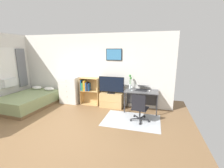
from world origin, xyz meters
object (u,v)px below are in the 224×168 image
Objects in this scene: dresser at (70,90)px; television at (111,85)px; bed at (29,100)px; desk at (142,94)px; bamboo_vase at (130,82)px; laptop at (142,88)px; office_chair at (139,107)px; computer_mouse at (150,91)px; tv_stand at (111,100)px; bookshelf at (88,89)px; wine_glass at (132,87)px.

dresser is 1.14× the size of television.
bed is 3.15m from television.
bamboo_vase is (-0.42, 0.12, 0.37)m from desk.
laptop is (2.83, 0.02, 0.27)m from dresser.
office_chair is 8.27× the size of computer_mouse.
tv_stand is at bearing -171.81° from laptop.
laptop is at bearing 1.28° from television.
television is at bearing -4.62° from bookshelf.
bamboo_vase is at bearing 164.75° from desk.
bamboo_vase is at bearing 15.81° from bed.
bookshelf is 1.67m from bamboo_vase.
bed is at bearing -164.62° from tv_stand.
bamboo_vase reaches higher than television.
bookshelf is 1.23× the size of office_chair.
laptop is (0.00, 0.03, 0.20)m from desk.
television is at bearing -0.25° from dresser.
computer_mouse is at bearing 10.94° from bed.
dresser is at bearing -179.50° from tv_stand.
bookshelf is at bearing 25.26° from bed.
bookshelf is (0.78, 0.07, 0.07)m from dresser.
wine_glass is at bearing -13.67° from tv_stand.
desk is 1.30× the size of office_chair.
dresser is 2.22× the size of laptop.
tv_stand is at bearing 149.99° from office_chair.
tv_stand is at bearing 90.00° from television.
desk is (1.10, -0.03, 0.34)m from tv_stand.
bamboo_vase reaches higher than desk.
wine_glass is (0.10, -0.27, -0.10)m from bamboo_vase.
bed is 3.10m from tv_stand.
bookshelf reaches higher than office_chair.
bed is 4.21m from laptop.
computer_mouse reaches higher than bed.
bed is at bearing -170.99° from computer_mouse.
office_chair is 0.94m from wine_glass.
wine_glass is at bearing 11.47° from bed.
television reaches higher than laptop.
tv_stand is at bearing -3.28° from bookshelf.
computer_mouse is (1.37, -0.11, -0.09)m from television.
laptop is at bearing 153.76° from computer_mouse.
desk is at bearing 12.86° from bed.
computer_mouse is 0.76m from bamboo_vase.
bookshelf reaches higher than bed.
bed is 2.23× the size of television.
office_chair reaches higher than computer_mouse.
office_chair is 1.02m from laptop.
desk is at bearing -0.35° from dresser.
dresser reaches higher than laptop.
laptop reaches higher than office_chair.
television is 0.70m from bamboo_vase.
bed reaches higher than tv_stand.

